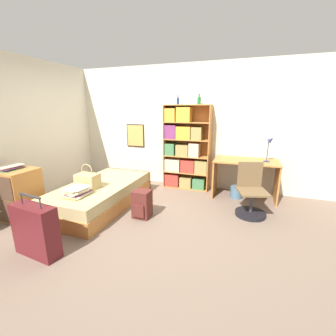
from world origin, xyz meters
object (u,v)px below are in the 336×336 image
bookcase (184,151)px  desk_lamp (270,144)px  dresser (16,194)px  bottle_brown (199,100)px  backpack (142,204)px  book_stack_on_bed (77,192)px  suitcase (36,231)px  bottle_green (178,101)px  desk_chair (251,199)px  waste_bin (237,192)px  desk (245,172)px  handbag (88,181)px  magazine_pile_on_dresser (9,168)px  bed (102,194)px

bookcase → desk_lamp: (1.64, -0.17, 0.25)m
dresser → bottle_brown: bottle_brown is taller
desk_lamp → backpack: (-1.89, -1.42, -0.85)m
book_stack_on_bed → bottle_brown: bearing=55.6°
suitcase → backpack: (0.75, 1.28, -0.09)m
book_stack_on_bed → bottle_green: bearing=65.1°
suitcase → desk_lamp: size_ratio=1.59×
desk_chair → desk_lamp: bearing=70.8°
waste_bin → bottle_green: bearing=167.8°
desk → waste_bin: size_ratio=4.91×
backpack → handbag: bearing=-175.8°
handbag → magazine_pile_on_dresser: size_ratio=1.07×
suitcase → bookcase: size_ratio=0.43×
desk → backpack: size_ratio=2.65×
bottle_brown → desk_chair: (1.11, -0.95, -1.59)m
handbag → desk: handbag is taller
handbag → magazine_pile_on_dresser: bearing=-149.2°
desk_chair → book_stack_on_bed: bearing=-156.3°
suitcase → backpack: size_ratio=1.70×
suitcase → bottle_green: size_ratio=4.03×
dresser → bottle_brown: bearing=43.5°
backpack → bottle_green: bearing=87.3°
handbag → dresser: (-0.93, -0.58, -0.14)m
dresser → desk: size_ratio=0.67×
book_stack_on_bed → bottle_brown: (1.40, 2.05, 1.38)m
suitcase → desk_lamp: desk_lamp is taller
book_stack_on_bed → waste_bin: 2.90m
dresser → waste_bin: (3.27, 2.01, -0.28)m
bed → desk_chair: desk_chair is taller
dresser → desk_chair: size_ratio=0.92×
book_stack_on_bed → backpack: (0.88, 0.42, -0.25)m
desk_chair → waste_bin: (-0.25, 0.68, -0.15)m
bookcase → desk_lamp: size_ratio=3.71×
desk → dresser: bearing=-148.6°
bookcase → desk_lamp: bearing=-6.0°
desk_lamp → waste_bin: desk_lamp is taller
suitcase → desk: suitcase is taller
bed → bottle_green: bearing=56.2°
book_stack_on_bed → desk_lamp: desk_lamp is taller
handbag → waste_bin: (2.34, 1.43, -0.42)m
dresser → backpack: 2.00m
book_stack_on_bed → magazine_pile_on_dresser: (-1.05, -0.23, 0.34)m
desk → desk_lamp: (0.38, -0.01, 0.55)m
book_stack_on_bed → desk_lamp: (2.77, 1.84, 0.60)m
bottle_green → bookcase: bearing=-16.7°
bottle_brown → backpack: size_ratio=0.45×
bed → book_stack_on_bed: 0.67m
bottle_brown → desk: bearing=-11.7°
desk → desk_lamp: desk_lamp is taller
desk_chair → bed: bearing=-169.0°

